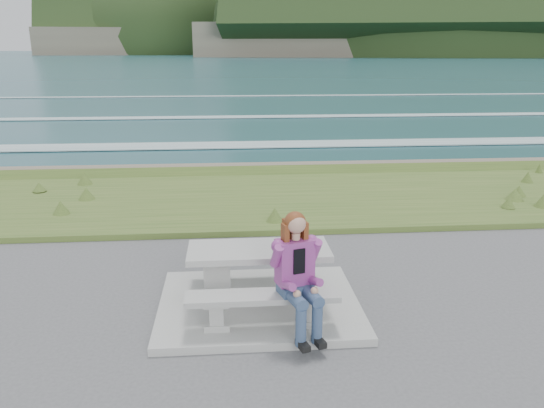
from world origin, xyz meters
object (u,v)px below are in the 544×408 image
seated_woman (300,291)px  bench_seaward (256,256)px  picnic_table (259,260)px  bench_landward (263,302)px

seated_woman → bench_seaward: bearing=88.7°
picnic_table → bench_seaward: (0.00, 0.70, -0.23)m
picnic_table → seated_woman: size_ratio=1.26×
bench_landward → picnic_table: bearing=90.0°
bench_landward → bench_seaward: (0.00, 1.40, 0.00)m
picnic_table → bench_landward: 0.74m
bench_landward → bench_seaward: size_ratio=1.00×
picnic_table → seated_woman: bearing=-63.3°
bench_seaward → seated_woman: size_ratio=1.26×
picnic_table → bench_landward: (0.00, -0.70, -0.23)m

